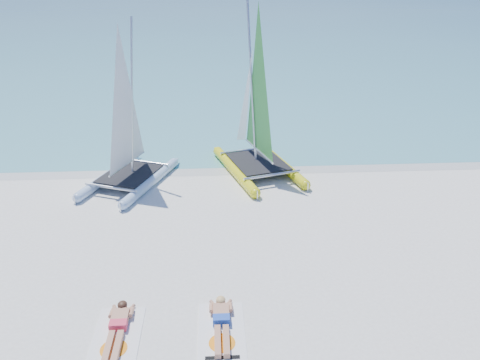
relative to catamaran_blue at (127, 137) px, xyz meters
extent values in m
plane|color=white|center=(3.13, -4.42, -1.74)|extent=(140.00, 140.00, 0.00)
cube|color=#77C6C0|center=(3.13, 58.58, -1.73)|extent=(140.00, 115.00, 0.01)
cube|color=beige|center=(3.13, 1.08, -1.74)|extent=(140.00, 1.40, 0.01)
cylinder|color=#B9D4F4|center=(-0.83, 0.23, -1.57)|extent=(1.71, 3.69, 0.34)
cone|color=#B9D4F4|center=(-0.06, 2.20, -1.57)|extent=(0.48, 0.57, 0.32)
cylinder|color=#B9D4F4|center=(0.76, -0.39, -1.57)|extent=(1.71, 3.69, 0.34)
cone|color=#B9D4F4|center=(1.53, 1.57, -1.57)|extent=(0.48, 0.57, 0.32)
cube|color=black|center=(-0.03, -0.08, -1.37)|extent=(2.30, 2.56, 0.03)
cylinder|color=silver|center=(0.22, 0.56, 1.26)|extent=(0.44, 0.97, 5.28)
cylinder|color=yellow|center=(3.79, 0.43, -1.55)|extent=(1.57, 4.16, 0.37)
cone|color=yellow|center=(3.12, 2.67, -1.55)|extent=(0.50, 0.62, 0.35)
cylinder|color=yellow|center=(5.60, 0.98, -1.55)|extent=(1.57, 4.16, 0.37)
cone|color=yellow|center=(4.93, 3.21, -1.55)|extent=(0.50, 0.62, 0.35)
cube|color=black|center=(4.69, 0.71, -1.34)|extent=(2.41, 2.75, 0.03)
cylinder|color=silver|center=(4.48, 1.43, 1.57)|extent=(0.40, 1.09, 5.82)
cube|color=white|center=(0.89, -7.92, -1.73)|extent=(1.00, 1.85, 0.02)
cube|color=tan|center=(0.89, -7.49, -1.62)|extent=(0.36, 0.55, 0.17)
cube|color=#ED3753|center=(0.89, -7.69, -1.62)|extent=(0.37, 0.22, 0.17)
cube|color=tan|center=(0.89, -8.29, -1.66)|extent=(0.31, 0.85, 0.13)
sphere|color=tan|center=(0.89, -7.12, -1.58)|extent=(0.21, 0.21, 0.21)
ellipsoid|color=#382014|center=(0.89, -7.11, -1.54)|extent=(0.22, 0.24, 0.15)
cube|color=white|center=(3.11, -7.88, -1.73)|extent=(1.00, 1.85, 0.02)
cube|color=tan|center=(3.11, -7.45, -1.62)|extent=(0.36, 0.55, 0.17)
cube|color=blue|center=(3.11, -7.65, -1.62)|extent=(0.37, 0.22, 0.17)
cube|color=tan|center=(3.11, -8.25, -1.66)|extent=(0.31, 0.85, 0.13)
sphere|color=tan|center=(3.11, -7.08, -1.58)|extent=(0.21, 0.21, 0.21)
ellipsoid|color=tan|center=(3.11, -7.07, -1.54)|extent=(0.22, 0.24, 0.15)
camera|label=1|loc=(3.05, -15.66, 5.41)|focal=35.00mm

